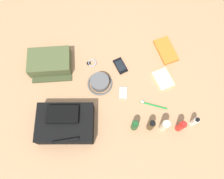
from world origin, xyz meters
TOP-DOWN VIEW (x-y plane):
  - ground_plane at (0.00, 0.00)m, footprint 2.64×2.02m
  - backpack at (0.33, 0.18)m, footprint 0.39×0.30m
  - toiletry_pouch at (0.40, -0.27)m, footprint 0.31×0.26m
  - bucket_hat at (0.07, -0.07)m, footprint 0.17×0.17m
  - toothpaste_tube at (-0.48, 0.31)m, footprint 0.03×0.03m
  - sunscreen_spray at (-0.38, 0.32)m, footprint 0.04×0.04m
  - lotion_bottle at (-0.28, 0.30)m, footprint 0.05×0.05m
  - cologne_bottle at (-0.20, 0.29)m, footprint 0.04×0.04m
  - shampoo_bottle at (-0.10, 0.27)m, footprint 0.04×0.04m
  - paperback_novel at (-0.44, -0.25)m, footprint 0.15×0.23m
  - cell_phone at (-0.09, -0.18)m, footprint 0.10×0.13m
  - media_player at (-0.07, 0.02)m, footprint 0.07×0.09m
  - wristwatch at (0.11, -0.24)m, footprint 0.07×0.06m
  - toothbrush at (-0.25, 0.14)m, footprint 0.17×0.09m
  - notepad at (-0.37, -0.03)m, footprint 0.14×0.17m

SIDE VIEW (x-z plane):
  - ground_plane at x=0.00m, z-range -0.02..0.00m
  - media_player at x=-0.07m, z-range 0.00..0.01m
  - wristwatch at x=0.11m, z-range 0.00..0.01m
  - toothbrush at x=-0.25m, z-range 0.00..0.02m
  - cell_phone at x=-0.09m, z-range 0.00..0.01m
  - notepad at x=-0.37m, z-range 0.00..0.02m
  - paperback_novel at x=-0.44m, z-range 0.00..0.02m
  - bucket_hat at x=0.07m, z-range 0.00..0.06m
  - toiletry_pouch at x=0.40m, z-range 0.00..0.09m
  - toothpaste_tube at x=-0.48m, z-range 0.00..0.11m
  - shampoo_bottle at x=-0.10m, z-range 0.00..0.12m
  - cologne_bottle at x=-0.20m, z-range 0.00..0.12m
  - backpack at x=0.33m, z-range -0.01..0.13m
  - sunscreen_spray at x=-0.38m, z-range 0.00..0.14m
  - lotion_bottle at x=-0.28m, z-range 0.00..0.15m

